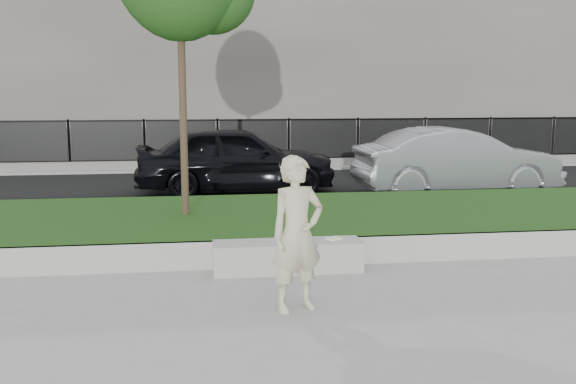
{
  "coord_description": "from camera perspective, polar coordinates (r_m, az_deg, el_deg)",
  "views": [
    {
      "loc": [
        -1.12,
        -7.74,
        2.5
      ],
      "look_at": [
        0.1,
        1.2,
        1.05
      ],
      "focal_mm": 40.0,
      "sensor_mm": 36.0,
      "label": 1
    }
  ],
  "objects": [
    {
      "name": "man",
      "position": [
        7.23,
        0.82,
        -3.75
      ],
      "size": [
        0.75,
        0.62,
        1.77
      ],
      "primitive_type": "imported",
      "rotation": [
        0.0,
        0.0,
        0.34
      ],
      "color": "beige",
      "rests_on": "ground"
    },
    {
      "name": "far_pavement",
      "position": [
        20.92,
        -4.66,
        2.4
      ],
      "size": [
        34.0,
        3.0,
        0.12
      ],
      "primitive_type": "cube",
      "color": "gray",
      "rests_on": "ground"
    },
    {
      "name": "car_silver",
      "position": [
        15.7,
        14.73,
        2.69
      ],
      "size": [
        4.81,
        1.85,
        1.56
      ],
      "primitive_type": "imported",
      "rotation": [
        0.0,
        0.0,
        1.61
      ],
      "color": "gray",
      "rests_on": "street"
    },
    {
      "name": "ground",
      "position": [
        8.21,
        0.46,
        -8.58
      ],
      "size": [
        90.0,
        90.0,
        0.0
      ],
      "primitive_type": "plane",
      "color": "gray",
      "rests_on": "ground"
    },
    {
      "name": "book",
      "position": [
        9.03,
        4.12,
        -4.13
      ],
      "size": [
        0.24,
        0.22,
        0.02
      ],
      "primitive_type": "cube",
      "rotation": [
        0.0,
        0.0,
        0.46
      ],
      "color": "white",
      "rests_on": "stone_bench"
    },
    {
      "name": "iron_fence",
      "position": [
        19.87,
        -4.51,
        3.45
      ],
      "size": [
        32.0,
        0.3,
        1.5
      ],
      "color": "slate",
      "rests_on": "far_pavement"
    },
    {
      "name": "grass_bank",
      "position": [
        11.04,
        -1.77,
        -2.89
      ],
      "size": [
        34.0,
        4.0,
        0.4
      ],
      "primitive_type": "cube",
      "color": "black",
      "rests_on": "ground"
    },
    {
      "name": "building_facade",
      "position": [
        27.88,
        -5.62,
        14.23
      ],
      "size": [
        34.0,
        10.0,
        10.0
      ],
      "primitive_type": "cube",
      "color": "#59554E",
      "rests_on": "ground"
    },
    {
      "name": "grass_kerb",
      "position": [
        9.15,
        -0.48,
        -5.42
      ],
      "size": [
        34.0,
        0.08,
        0.4
      ],
      "primitive_type": "cube",
      "color": "#A6A39C",
      "rests_on": "ground"
    },
    {
      "name": "stone_bench",
      "position": [
        8.92,
        -0.03,
        -5.74
      ],
      "size": [
        2.05,
        0.51,
        0.42
      ],
      "primitive_type": "cube",
      "color": "#A6A39C",
      "rests_on": "ground"
    },
    {
      "name": "street",
      "position": [
        16.47,
        -3.78,
        0.45
      ],
      "size": [
        34.0,
        7.0,
        0.04
      ],
      "primitive_type": "cube",
      "color": "black",
      "rests_on": "ground"
    },
    {
      "name": "car_dark",
      "position": [
        15.49,
        -4.67,
        2.99
      ],
      "size": [
        4.85,
        2.14,
        1.62
      ],
      "primitive_type": "imported",
      "rotation": [
        0.0,
        0.0,
        1.62
      ],
      "color": "black",
      "rests_on": "street"
    }
  ]
}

